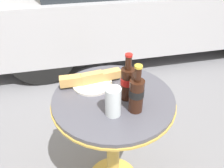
{
  "coord_description": "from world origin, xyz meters",
  "views": [
    {
      "loc": [
        -0.19,
        -0.79,
        1.35
      ],
      "look_at": [
        0.0,
        0.03,
        0.76
      ],
      "focal_mm": 35.0,
      "sensor_mm": 36.0,
      "label": 1
    }
  ],
  "objects_px": {
    "drinking_glass": "(113,103)",
    "lunch_plate_near": "(91,80)",
    "bistro_table": "(113,124)",
    "cola_bottle_left": "(128,82)",
    "cola_bottle_right": "(136,94)"
  },
  "relations": [
    {
      "from": "drinking_glass",
      "to": "lunch_plate_near",
      "type": "relative_size",
      "value": 0.42
    },
    {
      "from": "cola_bottle_right",
      "to": "lunch_plate_near",
      "type": "distance_m",
      "value": 0.29
    },
    {
      "from": "cola_bottle_right",
      "to": "drinking_glass",
      "type": "bearing_deg",
      "value": -178.65
    },
    {
      "from": "cola_bottle_left",
      "to": "cola_bottle_right",
      "type": "height_order",
      "value": "cola_bottle_left"
    },
    {
      "from": "drinking_glass",
      "to": "lunch_plate_near",
      "type": "bearing_deg",
      "value": 103.74
    },
    {
      "from": "drinking_glass",
      "to": "lunch_plate_near",
      "type": "height_order",
      "value": "drinking_glass"
    },
    {
      "from": "cola_bottle_left",
      "to": "drinking_glass",
      "type": "xyz_separation_m",
      "value": [
        -0.09,
        -0.09,
        -0.03
      ]
    },
    {
      "from": "bistro_table",
      "to": "drinking_glass",
      "type": "xyz_separation_m",
      "value": [
        -0.03,
        -0.12,
        0.25
      ]
    },
    {
      "from": "drinking_glass",
      "to": "cola_bottle_right",
      "type": "bearing_deg",
      "value": 1.35
    },
    {
      "from": "bistro_table",
      "to": "drinking_glass",
      "type": "height_order",
      "value": "drinking_glass"
    },
    {
      "from": "cola_bottle_right",
      "to": "bistro_table",
      "type": "bearing_deg",
      "value": 121.59
    },
    {
      "from": "cola_bottle_right",
      "to": "lunch_plate_near",
      "type": "bearing_deg",
      "value": 123.81
    },
    {
      "from": "lunch_plate_near",
      "to": "cola_bottle_left",
      "type": "bearing_deg",
      "value": -44.98
    },
    {
      "from": "cola_bottle_left",
      "to": "cola_bottle_right",
      "type": "distance_m",
      "value": 0.09
    },
    {
      "from": "bistro_table",
      "to": "cola_bottle_left",
      "type": "relative_size",
      "value": 3.12
    }
  ]
}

